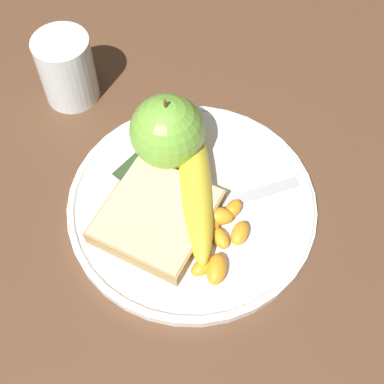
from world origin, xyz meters
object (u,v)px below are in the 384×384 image
Objects in this scene: plate at (192,203)px; fork at (198,211)px; bread_slice at (157,216)px; jam_packet at (137,175)px; apple at (167,132)px; banana at (195,179)px; juice_glass at (67,71)px.

plate is 0.02m from fork.
bread_slice is at bearing -3.66° from fork.
bread_slice and jam_packet have the same top height.
fork is at bearing 64.29° from apple.
bread_slice is at bearing 65.46° from jam_packet.
plate is 1.52× the size of fork.
apple is 0.06m from banana.
banana reaches higher than plate.
jam_packet is (0.05, 0.16, -0.02)m from juice_glass.
fork is (0.02, 0.02, -0.02)m from banana.
plate is at bearing 63.60° from apple.
jam_packet is at bearing -49.31° from fork.
apple is 2.24× the size of jam_packet.
plate is 2.01× the size of bread_slice.
jam_packet is (0.02, -0.06, 0.01)m from plate.
plate is at bearing 106.63° from jam_packet.
fork is at bearing 67.69° from plate.
juice_glass reaches higher than jam_packet.
fork is 4.36× the size of jam_packet.
fork is 0.08m from jam_packet.
plate is at bearing 82.84° from juice_glass.
apple reaches higher than fork.
juice_glass is at bearing -106.44° from jam_packet.
apple is at bearing -116.40° from plate.
fork is (0.03, 0.24, -0.03)m from juice_glass.
bread_slice reaches higher than fork.
apple reaches higher than jam_packet.
jam_packet is (0.04, -0.05, -0.01)m from banana.
plate is 0.23m from juice_glass.
juice_glass is at bearing -108.50° from bread_slice.
banana reaches higher than bread_slice.
bread_slice is at bearing -2.75° from banana.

